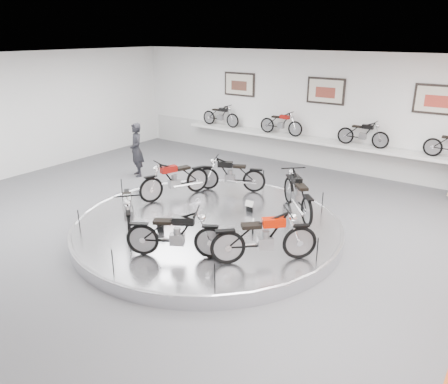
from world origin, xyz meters
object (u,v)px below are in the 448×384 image
Objects in this scene: bike_b at (231,174)px; bike_e at (176,233)px; visitor at (137,150)px; shelf at (319,142)px; bike_c at (175,179)px; bike_a at (298,193)px; bike_f at (264,237)px; bike_d at (128,209)px; display_platform at (208,227)px.

bike_b is 4.08m from bike_e.
bike_e is 6.53m from visitor.
bike_c is at bearing -107.09° from shelf.
bike_a reaches higher than bike_f.
bike_c is 3.25m from visitor.
bike_a is (1.54, -4.74, -0.16)m from shelf.
bike_e is at bearing 83.91° from bike_b.
shelf is 6.34× the size of bike_e.
bike_d is at bearing -17.31° from visitor.
bike_e is at bearing -8.31° from visitor.
bike_a is 3.55m from bike_e.
bike_f is (3.29, 0.48, 0.04)m from bike_d.
shelf is 6.25m from visitor.
display_platform is 5.20m from visitor.
shelf is 6.08× the size of bike_f.
bike_b is at bearing 35.12° from bike_a.
bike_d reaches higher than display_platform.
bike_e is (0.55, -1.75, 0.66)m from display_platform.
shelf is 7.88m from bike_d.
bike_f reaches higher than bike_c.
bike_f reaches higher than bike_b.
bike_a is at bearing 23.88° from visitor.
visitor is (-4.64, -4.18, -0.11)m from shelf.
bike_c is at bearing 144.88° from bike_d.
visitor is at bearing 111.45° from bike_f.
shelf is 5.86m from bike_c.
shelf is at bearing 90.00° from display_platform.
bike_f reaches higher than shelf.
bike_a is at bearing 124.34° from bike_c.
bike_b is 1.62m from bike_c.
bike_d is (-0.43, -3.50, -0.00)m from bike_b.
bike_c reaches higher than bike_d.
bike_b is at bearing 79.24° from bike_e.
bike_d is at bearing 94.18° from bike_a.
bike_d is 0.96× the size of bike_e.
bike_a reaches higher than bike_b.
bike_a is at bearing -72.05° from shelf.
bike_f is (2.09, -7.31, -0.17)m from shelf.
bike_d is at bearing -130.97° from display_platform.
shelf is 4.99m from bike_a.
bike_c is at bearing 29.03° from bike_b.
bike_d is 0.92× the size of bike_f.
bike_d is 0.93× the size of visitor.
visitor is (-4.64, 2.22, 0.74)m from display_platform.
bike_b is (-0.77, -4.29, -0.21)m from shelf.
bike_b is at bearing 163.59° from bike_c.
bike_f is at bearing 148.30° from bike_a.
bike_f is at bearing -74.05° from shelf.
bike_a reaches higher than bike_c.
bike_c is at bearing 112.20° from bike_f.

